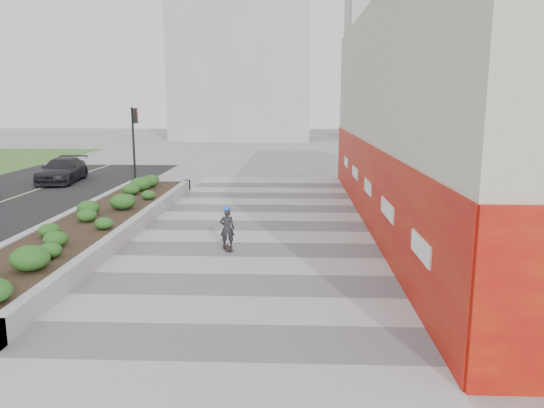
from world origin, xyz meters
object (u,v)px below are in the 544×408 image
Objects in this scene: planter at (97,221)px; car_dark at (62,170)px; traffic_signal_near at (134,134)px; skateboarder at (227,228)px.

car_dark reaches higher than planter.
planter is 3.85× the size of car_dark.
skateboarder is at bearing -62.57° from traffic_signal_near.
skateboarder is at bearing -56.54° from car_dark.
planter is at bearing 138.55° from skateboarder.
car_dark is (-4.54, 1.01, -2.08)m from traffic_signal_near.
planter is 4.29× the size of traffic_signal_near.
traffic_signal_near is 14.30m from skateboarder.
car_dark is at bearing 118.55° from planter.
traffic_signal_near reaches higher than car_dark.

